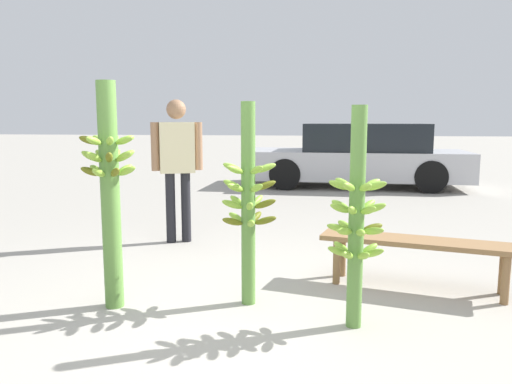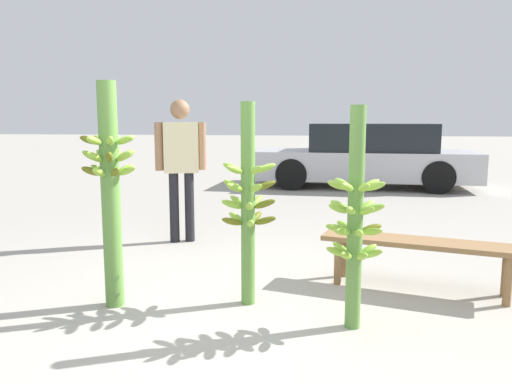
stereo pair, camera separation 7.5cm
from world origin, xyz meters
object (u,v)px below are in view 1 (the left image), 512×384
banana_stalk_left (110,189)px  banana_stalk_right (356,219)px  banana_stalk_center (248,202)px  market_bench (418,247)px  vendor_person (177,157)px  parked_car (358,156)px

banana_stalk_left → banana_stalk_right: (1.71, -0.13, -0.14)m
banana_stalk_right → banana_stalk_center: bearing=156.8°
banana_stalk_center → market_bench: size_ratio=0.94×
vendor_person → parked_car: size_ratio=0.35×
market_bench → parked_car: bearing=104.6°
banana_stalk_left → parked_car: size_ratio=0.37×
banana_stalk_left → vendor_person: bearing=92.5°
banana_stalk_left → banana_stalk_center: (0.96, 0.19, -0.10)m
banana_stalk_left → banana_stalk_right: banana_stalk_left is taller
parked_car → banana_stalk_left: bearing=164.3°
banana_stalk_right → parked_car: size_ratio=0.33×
vendor_person → parked_car: bearing=-134.9°
banana_stalk_right → parked_car: (0.50, 7.14, -0.11)m
market_bench → parked_car: size_ratio=0.35×
vendor_person → banana_stalk_left: bearing=72.1°
banana_stalk_center → parked_car: size_ratio=0.33×
banana_stalk_right → vendor_person: size_ratio=0.92×
banana_stalk_center → parked_car: bearing=79.6°
banana_stalk_right → vendor_person: vendor_person is taller
vendor_person → market_bench: vendor_person is taller
market_bench → parked_car: 6.33m
banana_stalk_right → vendor_person: 2.76m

